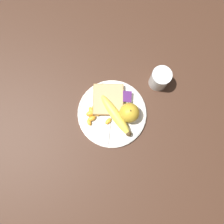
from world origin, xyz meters
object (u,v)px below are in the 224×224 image
(plate, at_px, (112,113))
(bread_slice, at_px, (108,100))
(fork, at_px, (110,114))
(apple, at_px, (130,112))
(juice_glass, at_px, (160,79))
(banana, at_px, (116,115))
(jam_packet, at_px, (127,97))

(plate, distance_m, bread_slice, 0.05)
(fork, bearing_deg, plate, -64.65)
(apple, distance_m, fork, 0.08)
(plate, relative_size, apple, 3.19)
(apple, xyz_separation_m, bread_slice, (0.05, 0.08, -0.03))
(juice_glass, bearing_deg, bread_slice, 116.86)
(apple, bearing_deg, fork, 94.31)
(fork, bearing_deg, banana, -108.96)
(juice_glass, bearing_deg, fork, 129.74)
(juice_glass, relative_size, apple, 1.04)
(bread_slice, bearing_deg, plate, -158.81)
(fork, relative_size, jam_packet, 4.59)
(juice_glass, distance_m, apple, 0.18)
(banana, height_order, bread_slice, banana)
(bread_slice, bearing_deg, jam_packet, -76.32)
(plate, distance_m, apple, 0.08)
(banana, xyz_separation_m, fork, (0.01, 0.02, -0.02))
(banana, relative_size, fork, 0.83)
(banana, relative_size, bread_slice, 1.27)
(plate, xyz_separation_m, bread_slice, (0.05, 0.02, 0.02))
(apple, bearing_deg, jam_packet, 12.39)
(juice_glass, xyz_separation_m, banana, (-0.16, 0.15, -0.01))
(apple, bearing_deg, plate, 91.76)
(plate, relative_size, banana, 1.60)
(plate, height_order, bread_slice, bread_slice)
(banana, bearing_deg, jam_packet, -24.89)
(jam_packet, bearing_deg, fork, 139.87)
(bread_slice, relative_size, fork, 0.65)
(plate, height_order, apple, apple)
(juice_glass, relative_size, fork, 0.43)
(apple, relative_size, jam_packet, 1.90)
(apple, bearing_deg, banana, 105.01)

